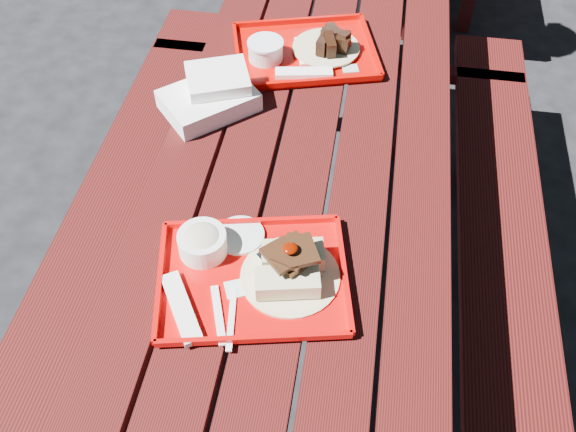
# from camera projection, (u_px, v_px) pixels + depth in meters

# --- Properties ---
(ground) EXTENTS (60.00, 60.00, 0.00)m
(ground) POSITION_uv_depth(u_px,v_px,m) (295.00, 343.00, 2.13)
(ground) COLOR black
(ground) RESTS_ON ground
(picnic_table_near) EXTENTS (1.41, 2.40, 0.75)m
(picnic_table_near) POSITION_uv_depth(u_px,v_px,m) (297.00, 237.00, 1.71)
(picnic_table_near) COLOR #410E0C
(picnic_table_near) RESTS_ON ground
(near_tray) EXTENTS (0.46, 0.39, 0.13)m
(near_tray) POSITION_uv_depth(u_px,v_px,m) (252.00, 266.00, 1.38)
(near_tray) COLOR #C60706
(near_tray) RESTS_ON picnic_table_near
(far_tray) EXTENTS (0.48, 0.42, 0.07)m
(far_tray) POSITION_uv_depth(u_px,v_px,m) (303.00, 51.00, 1.90)
(far_tray) COLOR #B90601
(far_tray) RESTS_ON picnic_table_near
(white_cloth) EXTENTS (0.29, 0.29, 0.10)m
(white_cloth) POSITION_uv_depth(u_px,v_px,m) (211.00, 95.00, 1.74)
(white_cloth) COLOR white
(white_cloth) RESTS_ON picnic_table_near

